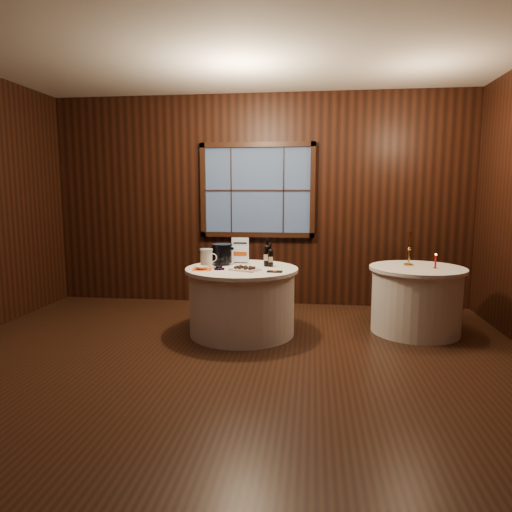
# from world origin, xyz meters

# --- Properties ---
(ground) EXTENTS (6.00, 6.00, 0.00)m
(ground) POSITION_xyz_m (0.00, 0.00, 0.00)
(ground) COLOR black
(ground) RESTS_ON ground
(back_wall) EXTENTS (6.00, 0.10, 3.00)m
(back_wall) POSITION_xyz_m (0.00, 2.48, 1.54)
(back_wall) COLOR black
(back_wall) RESTS_ON ground
(main_table) EXTENTS (1.28, 1.28, 0.77)m
(main_table) POSITION_xyz_m (0.00, 1.00, 0.39)
(main_table) COLOR silver
(main_table) RESTS_ON ground
(side_table) EXTENTS (1.08, 1.08, 0.77)m
(side_table) POSITION_xyz_m (2.00, 1.30, 0.39)
(side_table) COLOR silver
(side_table) RESTS_ON ground
(sign_stand) EXTENTS (0.21, 0.10, 0.33)m
(sign_stand) POSITION_xyz_m (-0.06, 1.26, 0.88)
(sign_stand) COLOR silver
(sign_stand) RESTS_ON main_table
(port_bottle_left) EXTENTS (0.08, 0.09, 0.33)m
(port_bottle_left) POSITION_xyz_m (0.27, 1.15, 0.91)
(port_bottle_left) COLOR black
(port_bottle_left) RESTS_ON main_table
(port_bottle_right) EXTENTS (0.07, 0.07, 0.27)m
(port_bottle_right) POSITION_xyz_m (0.32, 1.12, 0.89)
(port_bottle_right) COLOR black
(port_bottle_right) RESTS_ON main_table
(ice_bucket) EXTENTS (0.24, 0.24, 0.25)m
(ice_bucket) POSITION_xyz_m (-0.26, 1.18, 0.90)
(ice_bucket) COLOR black
(ice_bucket) RESTS_ON main_table
(chocolate_plate) EXTENTS (0.37, 0.32, 0.04)m
(chocolate_plate) POSITION_xyz_m (0.06, 0.84, 0.79)
(chocolate_plate) COLOR silver
(chocolate_plate) RESTS_ON main_table
(chocolate_box) EXTENTS (0.17, 0.09, 0.01)m
(chocolate_box) POSITION_xyz_m (0.40, 0.76, 0.78)
(chocolate_box) COLOR black
(chocolate_box) RESTS_ON main_table
(grape_bunch) EXTENTS (0.18, 0.07, 0.04)m
(grape_bunch) POSITION_xyz_m (-0.23, 0.82, 0.79)
(grape_bunch) COLOR black
(grape_bunch) RESTS_ON main_table
(glass_pitcher) EXTENTS (0.20, 0.15, 0.21)m
(glass_pitcher) POSITION_xyz_m (-0.41, 0.99, 0.88)
(glass_pitcher) COLOR silver
(glass_pitcher) RESTS_ON main_table
(orange_napkin) EXTENTS (0.24, 0.24, 0.00)m
(orange_napkin) POSITION_xyz_m (-0.42, 0.83, 0.77)
(orange_napkin) COLOR #EE5714
(orange_napkin) RESTS_ON main_table
(cracker_bowl) EXTENTS (0.17, 0.17, 0.03)m
(cracker_bowl) POSITION_xyz_m (-0.42, 0.83, 0.79)
(cracker_bowl) COLOR silver
(cracker_bowl) RESTS_ON orange_napkin
(brass_candlestick) EXTENTS (0.11, 0.11, 0.39)m
(brass_candlestick) POSITION_xyz_m (1.92, 1.39, 0.91)
(brass_candlestick) COLOR gold
(brass_candlestick) RESTS_ON side_table
(red_candle) EXTENTS (0.05, 0.05, 0.17)m
(red_candle) POSITION_xyz_m (2.17, 1.21, 0.84)
(red_candle) COLOR gold
(red_candle) RESTS_ON side_table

